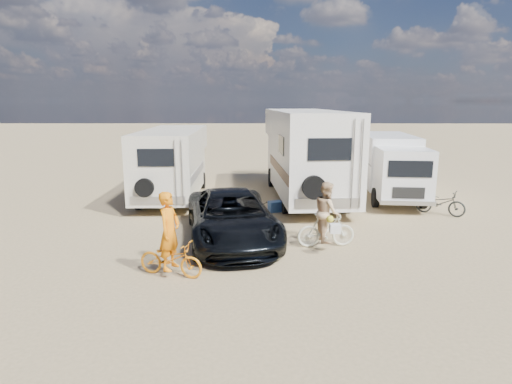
{
  "coord_description": "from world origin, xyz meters",
  "views": [
    {
      "loc": [
        -1.59,
        -11.25,
        4.1
      ],
      "look_at": [
        -1.67,
        1.91,
        1.3
      ],
      "focal_mm": 29.99,
      "sensor_mm": 36.0,
      "label": 1
    }
  ],
  "objects_px": {
    "box_truck": "(390,167)",
    "bike_parked": "(440,202)",
    "rider_man": "(170,238)",
    "cooler": "(275,206)",
    "rider_woman": "(327,218)",
    "rv_left": "(173,164)",
    "rv_main": "(305,155)",
    "crate": "(326,207)",
    "bike_woman": "(326,230)",
    "bike_man": "(171,259)",
    "dark_suv": "(232,217)"
  },
  "relations": [
    {
      "from": "bike_man",
      "to": "bike_woman",
      "type": "relative_size",
      "value": 0.98
    },
    {
      "from": "rv_left",
      "to": "rider_woman",
      "type": "relative_size",
      "value": 3.92
    },
    {
      "from": "bike_parked",
      "to": "crate",
      "type": "distance_m",
      "value": 4.16
    },
    {
      "from": "bike_woman",
      "to": "cooler",
      "type": "xyz_separation_m",
      "value": [
        -1.29,
        3.99,
        -0.3
      ]
    },
    {
      "from": "rv_main",
      "to": "rv_left",
      "type": "bearing_deg",
      "value": 175.95
    },
    {
      "from": "bike_woman",
      "to": "bike_parked",
      "type": "relative_size",
      "value": 0.95
    },
    {
      "from": "rv_left",
      "to": "box_truck",
      "type": "distance_m",
      "value": 9.37
    },
    {
      "from": "box_truck",
      "to": "bike_parked",
      "type": "xyz_separation_m",
      "value": [
        0.98,
        -3.01,
        -0.86
      ]
    },
    {
      "from": "rider_man",
      "to": "rider_woman",
      "type": "height_order",
      "value": "rider_man"
    },
    {
      "from": "rider_woman",
      "to": "crate",
      "type": "relative_size",
      "value": 3.94
    },
    {
      "from": "rv_main",
      "to": "bike_man",
      "type": "height_order",
      "value": "rv_main"
    },
    {
      "from": "rv_main",
      "to": "cooler",
      "type": "bearing_deg",
      "value": -123.67
    },
    {
      "from": "dark_suv",
      "to": "rider_woman",
      "type": "xyz_separation_m",
      "value": [
        2.73,
        -0.53,
        0.12
      ]
    },
    {
      "from": "bike_parked",
      "to": "cooler",
      "type": "height_order",
      "value": "bike_parked"
    },
    {
      "from": "box_truck",
      "to": "cooler",
      "type": "distance_m",
      "value": 5.8
    },
    {
      "from": "bike_parked",
      "to": "cooler",
      "type": "relative_size",
      "value": 3.52
    },
    {
      "from": "rv_left",
      "to": "rider_man",
      "type": "distance_m",
      "value": 8.64
    },
    {
      "from": "rider_man",
      "to": "rider_woman",
      "type": "relative_size",
      "value": 1.09
    },
    {
      "from": "dark_suv",
      "to": "cooler",
      "type": "distance_m",
      "value": 3.79
    },
    {
      "from": "box_truck",
      "to": "crate",
      "type": "height_order",
      "value": "box_truck"
    },
    {
      "from": "cooler",
      "to": "rv_main",
      "type": "bearing_deg",
      "value": 39.48
    },
    {
      "from": "bike_man",
      "to": "rider_man",
      "type": "xyz_separation_m",
      "value": [
        0.0,
        0.0,
        0.51
      ]
    },
    {
      "from": "bike_parked",
      "to": "crate",
      "type": "relative_size",
      "value": 4.02
    },
    {
      "from": "cooler",
      "to": "bike_parked",
      "type": "bearing_deg",
      "value": -25.06
    },
    {
      "from": "rv_main",
      "to": "box_truck",
      "type": "xyz_separation_m",
      "value": [
        3.72,
        0.21,
        -0.54
      ]
    },
    {
      "from": "rider_man",
      "to": "box_truck",
      "type": "bearing_deg",
      "value": -24.55
    },
    {
      "from": "cooler",
      "to": "bike_woman",
      "type": "bearing_deg",
      "value": -93.17
    },
    {
      "from": "bike_man",
      "to": "bike_woman",
      "type": "height_order",
      "value": "bike_woman"
    },
    {
      "from": "crate",
      "to": "rv_left",
      "type": "bearing_deg",
      "value": 159.07
    },
    {
      "from": "box_truck",
      "to": "rider_man",
      "type": "distance_m",
      "value": 11.7
    },
    {
      "from": "rv_left",
      "to": "rider_man",
      "type": "xyz_separation_m",
      "value": [
        1.57,
        -8.48,
        -0.52
      ]
    },
    {
      "from": "dark_suv",
      "to": "bike_parked",
      "type": "relative_size",
      "value": 3.02
    },
    {
      "from": "bike_woman",
      "to": "rv_main",
      "type": "bearing_deg",
      "value": -7.22
    },
    {
      "from": "box_truck",
      "to": "crate",
      "type": "relative_size",
      "value": 15.04
    },
    {
      "from": "rider_woman",
      "to": "bike_parked",
      "type": "height_order",
      "value": "rider_woman"
    },
    {
      "from": "box_truck",
      "to": "bike_man",
      "type": "xyz_separation_m",
      "value": [
        -7.8,
        -8.71,
        -0.89
      ]
    },
    {
      "from": "bike_woman",
      "to": "bike_parked",
      "type": "xyz_separation_m",
      "value": [
        4.75,
        3.58,
        -0.04
      ]
    },
    {
      "from": "dark_suv",
      "to": "rider_man",
      "type": "height_order",
      "value": "rider_man"
    },
    {
      "from": "rv_left",
      "to": "dark_suv",
      "type": "height_order",
      "value": "rv_left"
    },
    {
      "from": "rv_main",
      "to": "bike_parked",
      "type": "distance_m",
      "value": 5.65
    },
    {
      "from": "bike_parked",
      "to": "rider_man",
      "type": "bearing_deg",
      "value": 159.09
    },
    {
      "from": "rv_main",
      "to": "bike_woman",
      "type": "height_order",
      "value": "rv_main"
    },
    {
      "from": "dark_suv",
      "to": "rider_man",
      "type": "distance_m",
      "value": 2.95
    },
    {
      "from": "bike_man",
      "to": "cooler",
      "type": "relative_size",
      "value": 3.27
    },
    {
      "from": "rider_man",
      "to": "crate",
      "type": "height_order",
      "value": "rider_man"
    },
    {
      "from": "rv_main",
      "to": "cooler",
      "type": "relative_size",
      "value": 17.19
    },
    {
      "from": "crate",
      "to": "rider_woman",
      "type": "bearing_deg",
      "value": -98.86
    },
    {
      "from": "bike_woman",
      "to": "cooler",
      "type": "relative_size",
      "value": 3.34
    },
    {
      "from": "dark_suv",
      "to": "crate",
      "type": "xyz_separation_m",
      "value": [
        3.36,
        3.45,
        -0.56
      ]
    },
    {
      "from": "rv_left",
      "to": "rv_main",
      "type": "bearing_deg",
      "value": -1.41
    }
  ]
}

